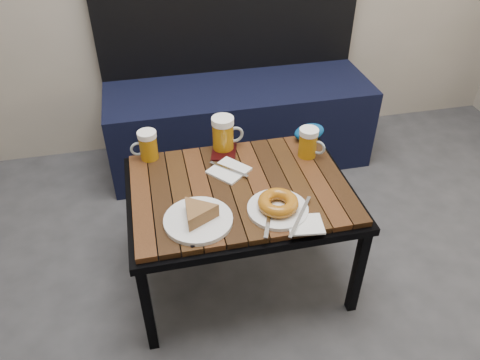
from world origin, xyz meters
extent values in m
cube|color=black|center=(0.29, 1.74, 0.23)|extent=(1.40, 0.50, 0.45)
cube|color=black|center=(0.29, 1.97, 0.70)|extent=(1.40, 0.05, 0.50)
cube|color=black|center=(-0.28, 0.60, 0.21)|extent=(0.04, 0.03, 0.42)
cube|color=black|center=(0.50, 0.60, 0.21)|extent=(0.04, 0.03, 0.42)
cube|color=black|center=(-0.28, 1.16, 0.21)|extent=(0.04, 0.04, 0.42)
cube|color=black|center=(0.50, 1.16, 0.21)|extent=(0.04, 0.04, 0.42)
cube|color=black|center=(0.11, 0.88, 0.43)|extent=(0.84, 0.62, 0.03)
cube|color=#311A0B|center=(0.11, 0.88, 0.46)|extent=(0.80, 0.58, 0.02)
cylinder|color=#AF730E|center=(-0.21, 1.14, 0.52)|extent=(0.07, 0.07, 0.10)
cylinder|color=white|center=(-0.21, 1.14, 0.58)|extent=(0.08, 0.08, 0.02)
torus|color=#8C999E|center=(-0.25, 1.14, 0.52)|extent=(0.06, 0.01, 0.06)
cylinder|color=#AF730E|center=(0.09, 1.14, 0.53)|extent=(0.09, 0.09, 0.12)
cylinder|color=white|center=(0.09, 1.14, 0.60)|extent=(0.09, 0.09, 0.03)
torus|color=#8C999E|center=(0.14, 1.15, 0.53)|extent=(0.07, 0.02, 0.07)
cylinder|color=#AF730E|center=(0.42, 1.02, 0.52)|extent=(0.10, 0.10, 0.10)
cylinder|color=white|center=(0.42, 1.02, 0.58)|extent=(0.08, 0.08, 0.02)
torus|color=#8C999E|center=(0.45, 0.99, 0.52)|extent=(0.06, 0.05, 0.06)
cylinder|color=white|center=(-0.07, 0.72, 0.48)|extent=(0.24, 0.24, 0.02)
cylinder|color=white|center=(0.20, 0.72, 0.48)|extent=(0.21, 0.21, 0.01)
torus|color=#86400C|center=(0.20, 0.72, 0.51)|extent=(0.14, 0.14, 0.04)
cube|color=#A5A8AD|center=(0.27, 0.66, 0.49)|extent=(0.14, 0.19, 0.00)
cube|color=#A5A8AD|center=(0.15, 0.66, 0.49)|extent=(0.07, 0.16, 0.00)
cube|color=white|center=(0.08, 0.98, 0.48)|extent=(0.18, 0.18, 0.01)
cube|color=#A5A8AD|center=(0.08, 0.98, 0.48)|extent=(0.13, 0.13, 0.00)
cube|color=white|center=(0.27, 0.63, 0.48)|extent=(0.13, 0.12, 0.01)
cube|color=black|center=(-0.07, 0.67, 0.48)|extent=(0.15, 0.14, 0.01)
cube|color=black|center=(0.09, 1.12, 0.48)|extent=(0.13, 0.16, 0.01)
ellipsoid|color=navy|center=(0.47, 1.14, 0.50)|extent=(0.16, 0.13, 0.06)
camera|label=1|loc=(-0.19, -0.45, 1.55)|focal=35.00mm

